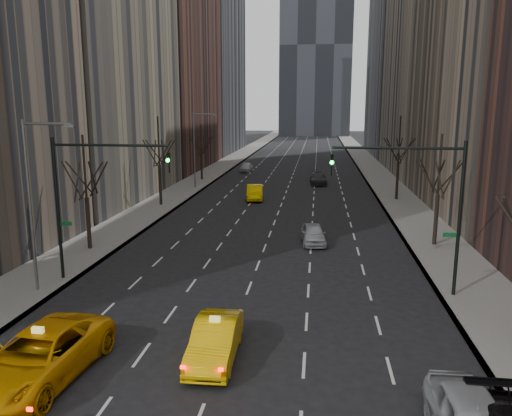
% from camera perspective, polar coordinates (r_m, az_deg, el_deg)
% --- Properties ---
extents(sidewalk_left, '(4.50, 320.00, 0.15)m').
position_cam_1_polar(sidewalk_left, '(85.77, -3.62, 4.94)').
color(sidewalk_left, slate).
rests_on(sidewalk_left, ground).
extents(sidewalk_right, '(4.50, 320.00, 0.15)m').
position_cam_1_polar(sidewalk_right, '(84.74, 12.94, 4.60)').
color(sidewalk_right, slate).
rests_on(sidewalk_right, ground).
extents(bld_left_far, '(14.00, 28.00, 44.00)m').
position_cam_1_polar(bld_left_far, '(84.49, -10.91, 19.58)').
color(bld_left_far, brown).
rests_on(bld_left_far, ground).
extents(bld_left_deep, '(14.00, 30.00, 60.00)m').
position_cam_1_polar(bld_left_deep, '(114.38, -6.14, 21.58)').
color(bld_left_deep, slate).
rests_on(bld_left_deep, ground).
extents(bld_right_deep, '(14.00, 30.00, 58.00)m').
position_cam_1_polar(bld_right_deep, '(111.88, 17.35, 20.86)').
color(bld_right_deep, slate).
rests_on(bld_right_deep, ground).
extents(tree_lw_b, '(3.36, 3.50, 7.82)m').
position_cam_1_polar(tree_lw_b, '(35.87, -18.79, 1.14)').
color(tree_lw_b, black).
rests_on(tree_lw_b, ground).
extents(tree_lw_c, '(3.36, 3.50, 8.74)m').
position_cam_1_polar(tree_lw_c, '(50.55, -10.97, 4.74)').
color(tree_lw_c, black).
rests_on(tree_lw_c, ground).
extents(tree_lw_d, '(3.36, 3.50, 7.36)m').
position_cam_1_polar(tree_lw_d, '(67.85, -6.27, 6.14)').
color(tree_lw_d, black).
rests_on(tree_lw_d, ground).
extents(tree_rw_b, '(3.36, 3.50, 7.82)m').
position_cam_1_polar(tree_rw_b, '(37.21, 20.05, 1.41)').
color(tree_rw_b, black).
rests_on(tree_rw_b, ground).
extents(tree_rw_c, '(3.36, 3.50, 8.74)m').
position_cam_1_polar(tree_rw_c, '(54.70, 15.95, 5.01)').
color(tree_rw_c, black).
rests_on(tree_rw_c, ground).
extents(traffic_mast_left, '(6.69, 0.39, 8.00)m').
position_cam_1_polar(traffic_mast_left, '(29.01, -18.97, 2.36)').
color(traffic_mast_left, black).
rests_on(traffic_mast_left, ground).
extents(traffic_mast_right, '(6.69, 0.39, 8.00)m').
position_cam_1_polar(traffic_mast_right, '(26.67, 18.94, 1.61)').
color(traffic_mast_right, black).
rests_on(traffic_mast_right, ground).
extents(streetlight_near, '(2.83, 0.22, 9.00)m').
position_cam_1_polar(streetlight_near, '(28.09, -23.94, 1.98)').
color(streetlight_near, slate).
rests_on(streetlight_near, ground).
extents(streetlight_far, '(2.83, 0.22, 9.00)m').
position_cam_1_polar(streetlight_far, '(60.63, -6.76, 7.45)').
color(streetlight_far, slate).
rests_on(streetlight_far, ground).
extents(taxi_suv, '(3.57, 6.78, 1.82)m').
position_cam_1_polar(taxi_suv, '(20.40, -23.49, -15.28)').
color(taxi_suv, orange).
rests_on(taxi_suv, ground).
extents(taxi_sedan, '(1.74, 4.76, 1.56)m').
position_cam_1_polar(taxi_sedan, '(20.31, -4.68, -14.83)').
color(taxi_sedan, '#FEBF05').
rests_on(taxi_sedan, ground).
extents(silver_sedan_ahead, '(2.10, 4.32, 1.42)m').
position_cam_1_polar(silver_sedan_ahead, '(36.61, 6.56, -2.94)').
color(silver_sedan_ahead, '#ADB1B6').
rests_on(silver_sedan_ahead, ground).
extents(far_taxi, '(2.22, 4.93, 1.57)m').
position_cam_1_polar(far_taxi, '(53.51, -0.15, 1.79)').
color(far_taxi, yellow).
rests_on(far_taxi, ground).
extents(far_suv_grey, '(2.31, 5.15, 1.47)m').
position_cam_1_polar(far_suv_grey, '(64.97, 7.13, 3.38)').
color(far_suv_grey, '#2A2A2F').
rests_on(far_suv_grey, ground).
extents(far_car_white, '(1.73, 4.15, 1.40)m').
position_cam_1_polar(far_car_white, '(77.02, -1.11, 4.69)').
color(far_car_white, silver).
rests_on(far_car_white, ground).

